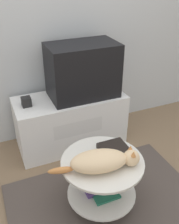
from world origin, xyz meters
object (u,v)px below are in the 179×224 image
at_px(speaker, 26,102).
at_px(dvd_box, 114,149).
at_px(tv, 83,71).
at_px(cat, 102,161).

height_order(speaker, dvd_box, speaker).
bearing_deg(speaker, tv, 0.36).
bearing_deg(tv, dvd_box, -95.41).
relative_size(speaker, dvd_box, 0.41).
distance_m(speaker, dvd_box, 0.93).
bearing_deg(cat, speaker, 120.85).
distance_m(tv, speaker, 0.59).
bearing_deg(dvd_box, tv, 84.59).
bearing_deg(tv, cat, -104.04).
bearing_deg(cat, dvd_box, 50.60).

